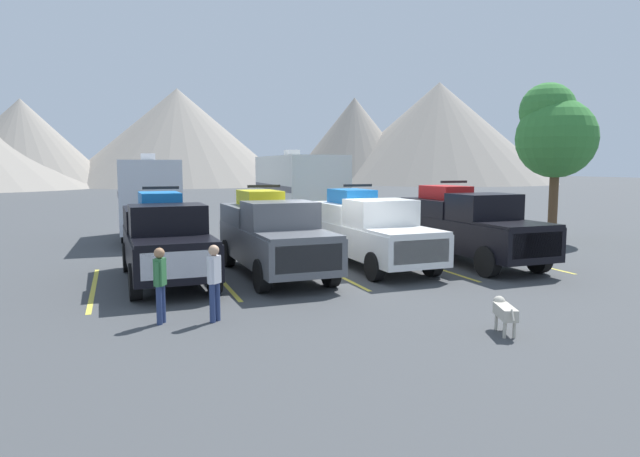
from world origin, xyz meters
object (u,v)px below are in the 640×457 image
(pickup_truck_b, at_px, (272,234))
(person_a, at_px, (160,280))
(pickup_truck_a, at_px, (165,238))
(pickup_truck_d, at_px, (468,225))
(person_b, at_px, (214,278))
(dog, at_px, (504,311))
(camper_trailer_a, at_px, (150,195))
(camper_trailer_b, at_px, (298,190))
(pickup_truck_c, at_px, (369,229))

(pickup_truck_b, height_order, person_a, pickup_truck_b)
(pickup_truck_a, relative_size, pickup_truck_b, 0.97)
(pickup_truck_d, relative_size, person_b, 3.72)
(pickup_truck_d, bearing_deg, person_a, -158.34)
(pickup_truck_d, xyz_separation_m, person_b, (-8.87, -4.16, -0.33))
(pickup_truck_d, relative_size, dog, 6.05)
(camper_trailer_a, bearing_deg, camper_trailer_b, -5.29)
(pickup_truck_a, bearing_deg, pickup_truck_d, -2.89)
(dog, bearing_deg, pickup_truck_d, 60.51)
(pickup_truck_c, xyz_separation_m, person_a, (-6.67, -4.59, -0.28))
(pickup_truck_c, bearing_deg, camper_trailer_b, 88.36)
(pickup_truck_d, bearing_deg, pickup_truck_a, 177.11)
(person_b, height_order, dog, person_b)
(pickup_truck_a, bearing_deg, person_a, -95.75)
(person_a, bearing_deg, camper_trailer_b, 61.51)
(camper_trailer_b, bearing_deg, pickup_truck_d, -71.11)
(pickup_truck_b, bearing_deg, pickup_truck_d, -2.47)
(camper_trailer_b, distance_m, person_a, 14.52)
(pickup_truck_c, bearing_deg, dog, -94.53)
(camper_trailer_a, xyz_separation_m, person_b, (0.54, -13.53, -1.03))
(pickup_truck_d, height_order, person_a, pickup_truck_d)
(pickup_truck_a, height_order, camper_trailer_a, camper_trailer_a)
(pickup_truck_a, relative_size, person_b, 3.58)
(pickup_truck_c, height_order, camper_trailer_b, camper_trailer_b)
(pickup_truck_c, xyz_separation_m, person_b, (-5.63, -4.81, -0.25))
(pickup_truck_b, height_order, person_b, pickup_truck_b)
(pickup_truck_a, distance_m, camper_trailer_a, 8.93)
(pickup_truck_d, relative_size, person_a, 3.80)
(pickup_truck_b, distance_m, dog, 7.56)
(camper_trailer_a, bearing_deg, person_a, -92.18)
(pickup_truck_b, xyz_separation_m, pickup_truck_c, (3.24, 0.37, -0.02))
(person_a, bearing_deg, pickup_truck_b, 50.83)
(camper_trailer_a, relative_size, camper_trailer_b, 0.88)
(camper_trailer_a, distance_m, person_b, 13.58)
(pickup_truck_a, distance_m, pickup_truck_d, 9.48)
(pickup_truck_b, bearing_deg, camper_trailer_a, 107.85)
(person_a, distance_m, person_b, 1.06)
(camper_trailer_a, xyz_separation_m, camper_trailer_b, (6.40, -0.59, 0.11))
(pickup_truck_a, distance_m, dog, 9.21)
(camper_trailer_a, height_order, dog, camper_trailer_a)
(person_a, bearing_deg, camper_trailer_a, 87.82)
(person_b, bearing_deg, dog, -27.36)
(pickup_truck_c, relative_size, pickup_truck_d, 1.00)
(pickup_truck_a, distance_m, person_b, 4.68)
(pickup_truck_b, xyz_separation_m, pickup_truck_d, (6.47, -0.28, 0.05))
(person_a, bearing_deg, pickup_truck_c, 34.51)
(pickup_truck_a, relative_size, person_a, 3.67)
(camper_trailer_b, xyz_separation_m, person_a, (-6.90, -12.72, -1.15))
(dog, bearing_deg, camper_trailer_b, 86.98)
(pickup_truck_b, bearing_deg, camper_trailer_b, 67.80)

